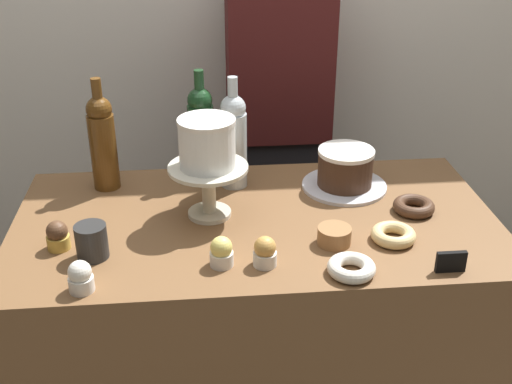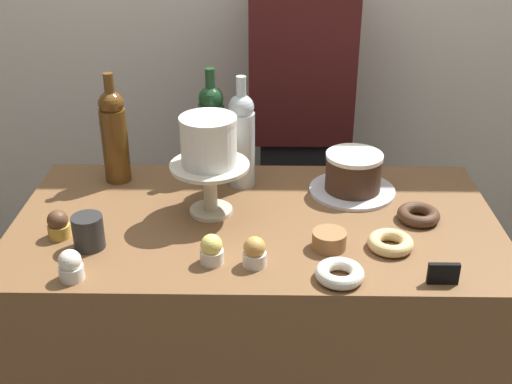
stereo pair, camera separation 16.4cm
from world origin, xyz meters
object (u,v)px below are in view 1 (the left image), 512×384
Objects in this scene: chocolate_round_cake at (345,167)px; cupcake_vanilla at (80,277)px; cupcake_caramel at (264,252)px; donut_sugar at (351,268)px; cookie_stack at (334,236)px; cake_stand_pedestal at (209,182)px; barista_figure at (278,136)px; coffee_cup_ceramic at (92,241)px; wine_bottle_green at (201,131)px; wine_bottle_clear at (234,139)px; cupcake_lemon at (221,252)px; donut_chocolate at (414,207)px; cupcake_chocolate at (58,236)px; donut_glazed at (393,235)px; wine_bottle_amber at (102,141)px; price_sign_chalkboard at (451,262)px; white_layer_cake at (207,143)px.

cupcake_vanilla is (-0.68, -0.44, -0.03)m from chocolate_round_cake.
cupcake_vanilla is 1.00× the size of cupcake_caramel.
donut_sugar is 1.33× the size of cookie_stack.
cake_stand_pedestal is 0.73m from barista_figure.
barista_figure is (0.55, 0.85, -0.10)m from coffee_cup_ceramic.
wine_bottle_green reaches higher than cake_stand_pedestal.
wine_bottle_clear is 4.38× the size of cupcake_lemon.
cookie_stack is at bearing 13.44° from cupcake_vanilla.
donut_chocolate is (0.53, 0.21, -0.02)m from cupcake_lemon.
cupcake_chocolate is 0.88× the size of cookie_stack.
cookie_stack is at bearing 13.91° from cupcake_lemon.
wine_bottle_green is 4.38× the size of cupcake_caramel.
coffee_cup_ceramic is (-0.40, 0.07, 0.01)m from cupcake_caramel.
wine_bottle_green is 4.38× the size of cupcake_lemon.
donut_glazed is (0.45, -0.18, -0.08)m from cake_stand_pedestal.
wine_bottle_clear reaches higher than cupcake_vanilla.
barista_figure is (0.56, 0.47, -0.20)m from wine_bottle_amber.
donut_sugar is at bearing -130.63° from donut_chocolate.
donut_chocolate is (0.92, 0.10, -0.02)m from cupcake_chocolate.
chocolate_round_cake reaches higher than cookie_stack.
coffee_cup_ceramic is at bearing -123.10° from barista_figure.
donut_glazed is at bearing 13.16° from cupcake_caramel.
cupcake_caramel is (0.13, -0.50, -0.11)m from wine_bottle_green.
chocolate_round_cake is at bearing -8.44° from wine_bottle_clear.
wine_bottle_amber is 0.99m from price_sign_chalkboard.
cake_stand_pedestal is 2.99× the size of price_sign_chalkboard.
cookie_stack is at bearing 95.31° from donut_sugar.
chocolate_round_cake is 2.16× the size of cupcake_lemon.
wine_bottle_amber reaches higher than cake_stand_pedestal.
wine_bottle_green is 4.38× the size of cupcake_chocolate.
cupcake_vanilla is 1.06× the size of price_sign_chalkboard.
cake_stand_pedestal is 2.82× the size of cupcake_lemon.
wine_bottle_amber is 4.38× the size of cupcake_vanilla.
cake_stand_pedestal is 2.82× the size of cupcake_caramel.
wine_bottle_clear is 0.62m from cupcake_vanilla.
cupcake_vanilla reaches higher than price_sign_chalkboard.
cookie_stack is 0.28m from price_sign_chalkboard.
price_sign_chalkboard is at bearing -45.66° from wine_bottle_green.
wine_bottle_amber reaches higher than coffee_cup_ceramic.
cake_stand_pedestal is 0.63m from price_sign_chalkboard.
wine_bottle_amber is 4.38× the size of cupcake_lemon.
wine_bottle_clear is at bearing 171.56° from chocolate_round_cake.
donut_sugar is 0.98m from barista_figure.
coffee_cup_ceramic reaches higher than cupcake_chocolate.
cupcake_vanilla is at bearing -161.53° from donut_chocolate.
wine_bottle_green reaches higher than white_layer_cake.
wine_bottle_clear is 0.12m from wine_bottle_green.
barista_figure is at bearing 80.78° from cupcake_caramel.
wine_bottle_green is at bearing 120.46° from donut_sugar.
cupcake_chocolate is 0.66× the size of donut_sugar.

